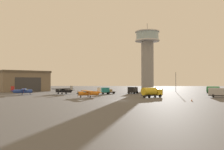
# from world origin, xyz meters

# --- Properties ---
(ground_plane) EXTENTS (400.00, 400.00, 0.00)m
(ground_plane) POSITION_xyz_m (0.00, 0.00, 0.00)
(ground_plane) COLOR #545456
(control_tower) EXTENTS (11.91, 11.91, 33.44)m
(control_tower) POSITION_xyz_m (13.05, 58.60, 18.30)
(control_tower) COLOR gray
(control_tower) RESTS_ON ground_plane
(hangar) EXTENTS (32.43, 32.51, 9.96)m
(hangar) POSITION_xyz_m (-50.32, 59.09, 5.00)
(hangar) COLOR #7A6B56
(hangar) RESTS_ON ground_plane
(airplane_black) EXTENTS (8.31, 10.43, 3.20)m
(airplane_black) POSITION_xyz_m (-21.44, 29.95, 1.49)
(airplane_black) COLOR black
(airplane_black) RESTS_ON ground_plane
(airplane_orange) EXTENTS (7.70, 9.67, 2.96)m
(airplane_orange) POSITION_xyz_m (-9.62, 12.04, 1.38)
(airplane_orange) COLOR orange
(airplane_orange) RESTS_ON ground_plane
(airplane_blue) EXTENTS (8.15, 10.33, 3.09)m
(airplane_blue) POSITION_xyz_m (-35.69, 26.27, 1.44)
(airplane_blue) COLOR #2847A8
(airplane_blue) RESTS_ON ground_plane
(truck_fuel_tanker_yellow) EXTENTS (6.83, 5.82, 3.01)m
(truck_fuel_tanker_yellow) POSITION_xyz_m (9.21, 12.15, 1.68)
(truck_fuel_tanker_yellow) COLOR #38383D
(truck_fuel_tanker_yellow) RESTS_ON ground_plane
(truck_fuel_tanker_green) EXTENTS (6.61, 5.22, 3.04)m
(truck_fuel_tanker_green) POSITION_xyz_m (33.98, 27.38, 1.66)
(truck_fuel_tanker_green) COLOR #38383D
(truck_fuel_tanker_green) RESTS_ON ground_plane
(truck_flatbed_teal) EXTENTS (5.35, 6.43, 2.50)m
(truck_flatbed_teal) POSITION_xyz_m (-5.15, 30.93, 1.22)
(truck_flatbed_teal) COLOR #38383D
(truck_flatbed_teal) RESTS_ON ground_plane
(truck_box_black) EXTENTS (4.46, 7.51, 2.68)m
(truck_box_black) POSITION_xyz_m (4.76, 35.53, 1.55)
(truck_box_black) COLOR #38383D
(truck_box_black) RESTS_ON ground_plane
(truck_box_silver) EXTENTS (7.15, 4.89, 2.84)m
(truck_box_silver) POSITION_xyz_m (29.84, 12.87, 1.64)
(truck_box_silver) COLOR #38383D
(truck_box_silver) RESTS_ON ground_plane
(light_post_north) EXTENTS (0.44, 0.44, 9.18)m
(light_post_north) POSITION_xyz_m (25.20, 51.57, 5.43)
(light_post_north) COLOR #38383D
(light_post_north) RESTS_ON ground_plane
(traffic_cone_near_left) EXTENTS (0.36, 0.36, 0.68)m
(traffic_cone_near_left) POSITION_xyz_m (17.25, -1.42, 0.34)
(traffic_cone_near_left) COLOR black
(traffic_cone_near_left) RESTS_ON ground_plane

